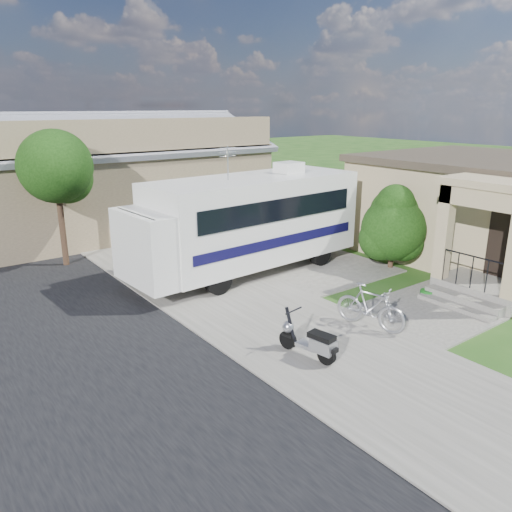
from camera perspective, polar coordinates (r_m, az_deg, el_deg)
ground at (r=12.74m, az=8.65°, el=-7.84°), size 120.00×120.00×0.00m
sidewalk_slab at (r=20.16m, az=-14.06°, el=1.24°), size 4.00×80.00×0.06m
driveway_slab at (r=16.79m, az=1.37°, el=-1.40°), size 7.00×6.00×0.05m
walk_slab at (r=14.36m, az=20.05°, el=-5.69°), size 4.00×3.00×0.05m
house at (r=19.99m, az=24.18°, el=5.28°), size 9.47×7.80×3.54m
warehouse at (r=23.76m, az=-15.99°, el=8.24°), size 12.50×8.40×5.04m
street_tree_a at (r=17.81m, az=-21.64°, el=9.14°), size 2.44×2.40×4.58m
motorhome at (r=16.01m, az=-1.08°, el=4.10°), size 8.07×2.96×4.07m
shrub at (r=17.15m, az=15.38°, el=3.36°), size 2.32×2.22×2.85m
scooter at (r=10.87m, az=6.29°, el=-9.67°), size 0.61×1.50×0.99m
bicycle at (r=12.45m, az=12.93°, el=-5.93°), size 0.93×1.89×1.09m
garden_hose at (r=15.14m, az=19.00°, el=-4.15°), size 0.41×0.41×0.18m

